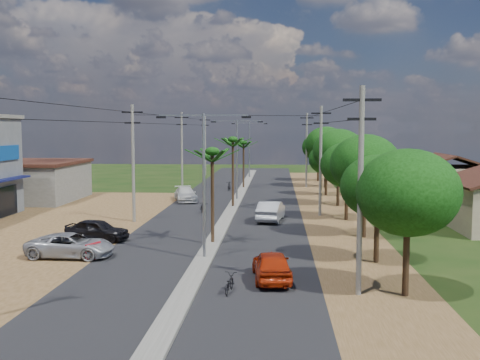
% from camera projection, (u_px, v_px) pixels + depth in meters
% --- Properties ---
extents(ground, '(160.00, 160.00, 0.00)m').
position_uv_depth(ground, '(204.00, 260.00, 30.76)').
color(ground, black).
rests_on(ground, ground).
extents(road, '(12.00, 110.00, 0.04)m').
position_uv_depth(road, '(228.00, 217.00, 45.66)').
color(road, black).
rests_on(road, ground).
extents(median, '(1.00, 90.00, 0.18)m').
position_uv_depth(median, '(231.00, 210.00, 48.63)').
color(median, '#605E56').
rests_on(median, ground).
extents(dirt_lot_west, '(18.00, 46.00, 0.04)m').
position_uv_depth(dirt_lot_west, '(9.00, 230.00, 39.69)').
color(dirt_lot_west, '#4F3C1B').
rests_on(dirt_lot_west, ground).
extents(dirt_shoulder_east, '(5.00, 90.00, 0.03)m').
position_uv_depth(dirt_shoulder_east, '(333.00, 218.00, 45.10)').
color(dirt_shoulder_east, '#4F3C1B').
rests_on(dirt_shoulder_east, ground).
extents(low_shed, '(10.40, 10.40, 3.95)m').
position_uv_depth(low_shed, '(26.00, 181.00, 55.80)').
color(low_shed, '#605E56').
rests_on(low_shed, ground).
extents(house_east_far, '(7.60, 7.50, 4.60)m').
position_uv_depth(house_east_far, '(445.00, 175.00, 56.97)').
color(house_east_far, gray).
rests_on(house_east_far, ground).
extents(tree_east_a, '(4.40, 4.40, 6.37)m').
position_uv_depth(tree_east_a, '(408.00, 193.00, 23.75)').
color(tree_east_a, black).
rests_on(tree_east_a, ground).
extents(tree_east_b, '(4.00, 4.00, 5.83)m').
position_uv_depth(tree_east_b, '(378.00, 187.00, 29.76)').
color(tree_east_b, black).
rests_on(tree_east_b, ground).
extents(tree_east_c, '(4.60, 4.60, 6.83)m').
position_uv_depth(tree_east_c, '(365.00, 164.00, 36.62)').
color(tree_east_c, black).
rests_on(tree_east_c, ground).
extents(tree_east_d, '(4.20, 4.20, 6.13)m').
position_uv_depth(tree_east_d, '(347.00, 165.00, 43.64)').
color(tree_east_d, black).
rests_on(tree_east_d, ground).
extents(tree_east_e, '(4.80, 4.80, 7.14)m').
position_uv_depth(tree_east_e, '(339.00, 151.00, 51.51)').
color(tree_east_e, black).
rests_on(tree_east_e, ground).
extents(tree_east_f, '(3.80, 3.80, 5.52)m').
position_uv_depth(tree_east_f, '(326.00, 159.00, 59.60)').
color(tree_east_f, black).
rests_on(tree_east_f, ground).
extents(tree_east_g, '(5.00, 5.00, 7.38)m').
position_uv_depth(tree_east_g, '(326.00, 144.00, 67.38)').
color(tree_east_g, black).
rests_on(tree_east_g, ground).
extents(tree_east_h, '(4.40, 4.40, 6.52)m').
position_uv_depth(tree_east_h, '(318.00, 147.00, 75.40)').
color(tree_east_h, black).
rests_on(tree_east_h, ground).
extents(palm_median_near, '(2.00, 2.00, 6.15)m').
position_uv_depth(palm_median_near, '(212.00, 156.00, 34.22)').
color(palm_median_near, black).
rests_on(palm_median_near, ground).
extents(palm_median_mid, '(2.00, 2.00, 6.55)m').
position_uv_depth(palm_median_mid, '(233.00, 143.00, 50.08)').
color(palm_median_mid, black).
rests_on(palm_median_mid, ground).
extents(palm_median_far, '(2.00, 2.00, 5.85)m').
position_uv_depth(palm_median_far, '(244.00, 144.00, 66.03)').
color(palm_median_far, black).
rests_on(palm_median_far, ground).
extents(streetlight_near, '(5.10, 0.18, 8.00)m').
position_uv_depth(streetlight_near, '(204.00, 173.00, 30.31)').
color(streetlight_near, gray).
rests_on(streetlight_near, ground).
extents(streetlight_mid, '(5.10, 0.18, 8.00)m').
position_uv_depth(streetlight_mid, '(237.00, 153.00, 55.15)').
color(streetlight_mid, gray).
rests_on(streetlight_mid, ground).
extents(streetlight_far, '(5.10, 0.18, 8.00)m').
position_uv_depth(streetlight_far, '(249.00, 145.00, 79.99)').
color(streetlight_far, gray).
rests_on(streetlight_far, ground).
extents(utility_pole_w_b, '(1.60, 0.24, 9.00)m').
position_uv_depth(utility_pole_w_b, '(133.00, 160.00, 42.70)').
color(utility_pole_w_b, '#605E56').
rests_on(utility_pole_w_b, ground).
extents(utility_pole_w_c, '(1.60, 0.24, 9.00)m').
position_uv_depth(utility_pole_w_c, '(182.00, 149.00, 64.55)').
color(utility_pole_w_c, '#605E56').
rests_on(utility_pole_w_c, ground).
extents(utility_pole_w_d, '(1.60, 0.24, 9.00)m').
position_uv_depth(utility_pole_w_d, '(205.00, 144.00, 85.42)').
color(utility_pole_w_d, '#605E56').
rests_on(utility_pole_w_d, ground).
extents(utility_pole_e_a, '(1.60, 0.24, 9.00)m').
position_uv_depth(utility_pole_e_a, '(360.00, 186.00, 23.86)').
color(utility_pole_e_a, '#605E56').
rests_on(utility_pole_e_a, ground).
extents(utility_pole_e_b, '(1.60, 0.24, 9.00)m').
position_uv_depth(utility_pole_e_b, '(321.00, 158.00, 45.72)').
color(utility_pole_e_b, '#605E56').
rests_on(utility_pole_e_b, ground).
extents(utility_pole_e_c, '(1.60, 0.24, 9.00)m').
position_uv_depth(utility_pole_e_c, '(307.00, 148.00, 67.57)').
color(utility_pole_e_c, '#605E56').
rests_on(utility_pole_e_c, ground).
extents(car_red_near, '(2.10, 4.37, 1.44)m').
position_uv_depth(car_red_near, '(272.00, 266.00, 26.47)').
color(car_red_near, '#9C2108').
rests_on(car_red_near, ground).
extents(car_silver_mid, '(2.29, 4.91, 1.56)m').
position_uv_depth(car_silver_mid, '(271.00, 211.00, 43.42)').
color(car_silver_mid, '#93959A').
rests_on(car_silver_mid, ground).
extents(car_white_far, '(3.14, 5.01, 1.35)m').
position_uv_depth(car_white_far, '(186.00, 195.00, 55.03)').
color(car_white_far, silver).
rests_on(car_white_far, ground).
extents(car_parked_silver, '(4.88, 2.36, 1.34)m').
position_uv_depth(car_parked_silver, '(71.00, 246.00, 31.22)').
color(car_parked_silver, '#93959A').
rests_on(car_parked_silver, ground).
extents(car_parked_dark, '(4.29, 2.26, 1.39)m').
position_uv_depth(car_parked_dark, '(97.00, 230.00, 35.79)').
color(car_parked_dark, black).
rests_on(car_parked_dark, ground).
extents(moto_rider_east, '(0.72, 1.62, 0.82)m').
position_uv_depth(moto_rider_east, '(229.00, 284.00, 24.54)').
color(moto_rider_east, black).
rests_on(moto_rider_east, ground).
extents(moto_rider_west_a, '(1.17, 1.94, 0.96)m').
position_uv_depth(moto_rider_west_a, '(203.00, 209.00, 46.92)').
color(moto_rider_west_a, black).
rests_on(moto_rider_west_a, ground).
extents(moto_rider_west_b, '(0.59, 1.78, 1.06)m').
position_uv_depth(moto_rider_west_b, '(229.00, 186.00, 64.16)').
color(moto_rider_west_b, black).
rests_on(moto_rider_west_b, ground).
extents(roadside_sign, '(0.54, 1.11, 0.97)m').
position_uv_depth(roadside_sign, '(93.00, 252.00, 30.62)').
color(roadside_sign, '#A90F19').
rests_on(roadside_sign, ground).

